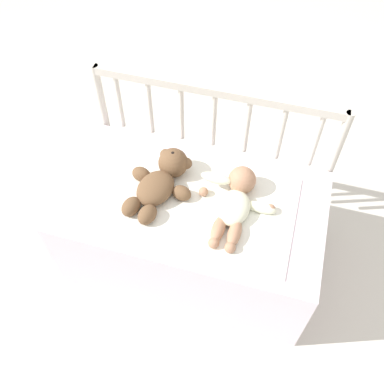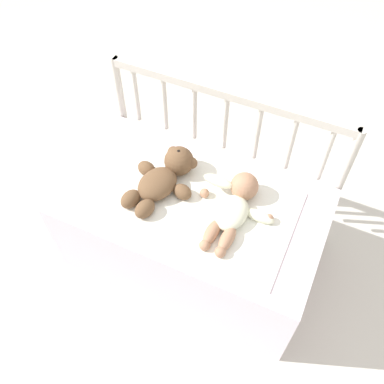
% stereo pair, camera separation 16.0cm
% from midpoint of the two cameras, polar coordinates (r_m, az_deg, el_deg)
% --- Properties ---
extents(ground_plane, '(12.00, 12.00, 0.00)m').
position_cam_midpoint_polar(ground_plane, '(2.13, 2.22, -8.39)').
color(ground_plane, silver).
extents(crib_mattress, '(1.09, 0.62, 0.45)m').
position_cam_midpoint_polar(crib_mattress, '(1.94, 2.42, -5.16)').
color(crib_mattress, silver).
rests_on(crib_mattress, ground_plane).
extents(crib_rail, '(1.09, 0.04, 0.77)m').
position_cam_midpoint_polar(crib_rail, '(1.90, 6.80, 7.77)').
color(crib_rail, beige).
rests_on(crib_rail, ground_plane).
extents(blanket, '(0.81, 0.49, 0.01)m').
position_cam_midpoint_polar(blanket, '(1.75, 2.95, -1.73)').
color(blanket, white).
rests_on(blanket, crib_mattress).
extents(teddy_bear, '(0.29, 0.38, 0.13)m').
position_cam_midpoint_polar(teddy_bear, '(1.77, -1.14, 1.90)').
color(teddy_bear, brown).
rests_on(teddy_bear, crib_mattress).
extents(baby, '(0.33, 0.38, 0.12)m').
position_cam_midpoint_polar(baby, '(1.71, 8.37, -2.03)').
color(baby, '#EAEACC').
rests_on(baby, crib_mattress).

